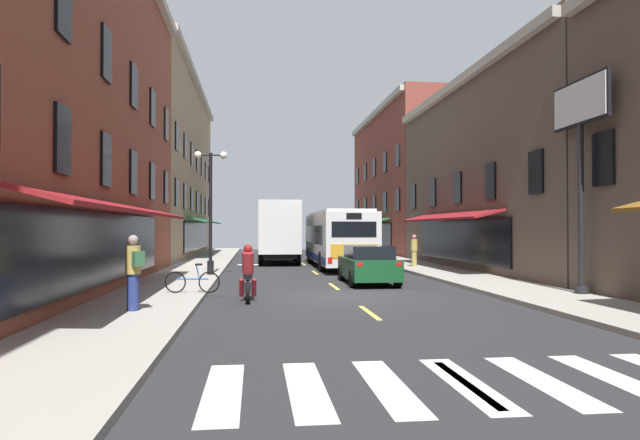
{
  "coord_description": "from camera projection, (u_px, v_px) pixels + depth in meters",
  "views": [
    {
      "loc": [
        -2.88,
        -17.45,
        2.13
      ],
      "look_at": [
        0.36,
        10.51,
        2.56
      ],
      "focal_mm": 31.44,
      "sensor_mm": 36.0,
      "label": 1
    }
  ],
  "objects": [
    {
      "name": "ground_plane",
      "position": [
        347.0,
        298.0,
        17.63
      ],
      "size": [
        34.8,
        80.0,
        0.1
      ],
      "primitive_type": "cube",
      "color": "#28282B"
    },
    {
      "name": "lane_centre_dashes",
      "position": [
        348.0,
        297.0,
        17.38
      ],
      "size": [
        0.14,
        73.9,
        0.01
      ],
      "color": "#DBCC4C",
      "rests_on": "ground"
    },
    {
      "name": "crosswalk_near",
      "position": [
        466.0,
        383.0,
        7.7
      ],
      "size": [
        7.1,
        2.8,
        0.01
      ],
      "color": "silver",
      "rests_on": "ground"
    },
    {
      "name": "sidewalk_left",
      "position": [
        155.0,
        297.0,
        16.95
      ],
      "size": [
        3.0,
        80.0,
        0.14
      ],
      "primitive_type": "cube",
      "color": "#A39E93",
      "rests_on": "ground"
    },
    {
      "name": "sidewalk_right",
      "position": [
        525.0,
        291.0,
        18.31
      ],
      "size": [
        3.0,
        80.0,
        0.14
      ],
      "primitive_type": "cube",
      "color": "#A39E93",
      "rests_on": "ground"
    },
    {
      "name": "billboard_sign",
      "position": [
        580.0,
        131.0,
        17.19
      ],
      "size": [
        0.4,
        2.88,
        6.58
      ],
      "color": "black",
      "rests_on": "sidewalk_right"
    },
    {
      "name": "transit_bus",
      "position": [
        337.0,
        238.0,
        30.9
      ],
      "size": [
        2.72,
        11.35,
        3.06
      ],
      "color": "silver",
      "rests_on": "ground"
    },
    {
      "name": "box_truck",
      "position": [
        279.0,
        232.0,
        34.39
      ],
      "size": [
        2.61,
        7.53,
        3.74
      ],
      "color": "white",
      "rests_on": "ground"
    },
    {
      "name": "sedan_near",
      "position": [
        272.0,
        246.0,
        44.51
      ],
      "size": [
        2.03,
        4.8,
        1.39
      ],
      "color": "navy",
      "rests_on": "ground"
    },
    {
      "name": "sedan_mid",
      "position": [
        368.0,
        265.0,
        21.55
      ],
      "size": [
        1.9,
        4.24,
        1.47
      ],
      "color": "#144723",
      "rests_on": "ground"
    },
    {
      "name": "motorcycle_rider",
      "position": [
        248.0,
        277.0,
        16.49
      ],
      "size": [
        0.62,
        2.07,
        1.66
      ],
      "color": "black",
      "rests_on": "ground"
    },
    {
      "name": "bicycle_near",
      "position": [
        192.0,
        281.0,
        17.29
      ],
      "size": [
        1.71,
        0.48,
        0.91
      ],
      "color": "black",
      "rests_on": "sidewalk_left"
    },
    {
      "name": "pedestrian_near",
      "position": [
        133.0,
        270.0,
        13.55
      ],
      "size": [
        0.49,
        0.51,
        1.83
      ],
      "rotation": [
        0.0,
        0.0,
        0.72
      ],
      "color": "navy",
      "rests_on": "sidewalk_left"
    },
    {
      "name": "pedestrian_mid",
      "position": [
        414.0,
        250.0,
        29.44
      ],
      "size": [
        0.36,
        0.36,
        1.67
      ],
      "rotation": [
        0.0,
        0.0,
        1.61
      ],
      "color": "#B29947",
      "rests_on": "sidewalk_right"
    },
    {
      "name": "street_lamp_twin",
      "position": [
        211.0,
        206.0,
        24.26
      ],
      "size": [
        1.42,
        0.32,
        5.34
      ],
      "color": "black",
      "rests_on": "sidewalk_left"
    }
  ]
}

